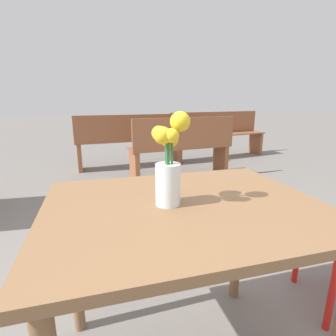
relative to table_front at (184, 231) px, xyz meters
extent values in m
cube|color=brown|center=(0.00, 0.00, 0.09)|extent=(0.95, 0.75, 0.03)
cylinder|color=brown|center=(-0.41, 0.31, -0.27)|extent=(0.05, 0.05, 0.69)
cylinder|color=brown|center=(0.41, 0.31, -0.27)|extent=(0.05, 0.05, 0.69)
cylinder|color=silver|center=(-0.06, 0.01, 0.18)|extent=(0.09, 0.09, 0.14)
cylinder|color=silver|center=(-0.06, 0.01, 0.15)|extent=(0.07, 0.07, 0.08)
cylinder|color=#337038|center=(-0.04, 0.01, 0.24)|extent=(0.01, 0.01, 0.25)
sphere|color=yellow|center=(-0.02, 0.00, 0.38)|extent=(0.06, 0.06, 0.06)
cylinder|color=#337038|center=(-0.05, 0.02, 0.21)|extent=(0.01, 0.01, 0.19)
sphere|color=yellow|center=(-0.04, 0.04, 0.32)|extent=(0.06, 0.06, 0.06)
cylinder|color=#337038|center=(-0.06, 0.01, 0.22)|extent=(0.01, 0.01, 0.22)
sphere|color=yellow|center=(-0.08, 0.03, 0.34)|extent=(0.05, 0.05, 0.05)
cylinder|color=#337038|center=(-0.06, 0.00, 0.22)|extent=(0.01, 0.01, 0.21)
sphere|color=yellow|center=(-0.08, -0.01, 0.34)|extent=(0.06, 0.06, 0.06)
cylinder|color=#337038|center=(-0.06, 0.00, 0.22)|extent=(0.01, 0.01, 0.22)
sphere|color=yellow|center=(-0.06, -0.03, 0.34)|extent=(0.05, 0.05, 0.05)
cylinder|color=red|center=(0.82, 0.32, -0.41)|extent=(0.03, 0.03, 0.42)
cylinder|color=red|center=(0.73, -0.01, -0.41)|extent=(0.03, 0.03, 0.42)
cube|color=brown|center=(0.81, 2.59, -0.18)|extent=(1.46, 0.53, 0.02)
cube|color=brown|center=(0.83, 2.43, 0.03)|extent=(1.42, 0.20, 0.40)
cube|color=brown|center=(0.16, 2.51, -0.40)|extent=(0.10, 0.33, 0.43)
cube|color=brown|center=(1.47, 2.67, -0.40)|extent=(0.10, 0.33, 0.43)
cube|color=brown|center=(0.22, 3.44, -0.18)|extent=(1.74, 0.52, 0.02)
cube|color=brown|center=(0.24, 3.28, 0.03)|extent=(1.71, 0.19, 0.40)
cube|color=brown|center=(-0.57, 3.37, -0.40)|extent=(0.09, 0.33, 0.43)
cube|color=brown|center=(1.02, 3.51, -0.40)|extent=(0.09, 0.33, 0.43)
cube|color=brown|center=(1.93, 3.68, -0.18)|extent=(1.96, 0.69, 0.02)
cube|color=brown|center=(1.90, 3.83, 0.03)|extent=(1.90, 0.37, 0.40)
cube|color=brown|center=(2.82, 3.84, -0.40)|extent=(0.12, 0.33, 0.43)
cube|color=brown|center=(1.04, 3.52, -0.40)|extent=(0.12, 0.33, 0.43)
camera|label=1|loc=(-0.27, -0.80, 0.45)|focal=28.00mm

